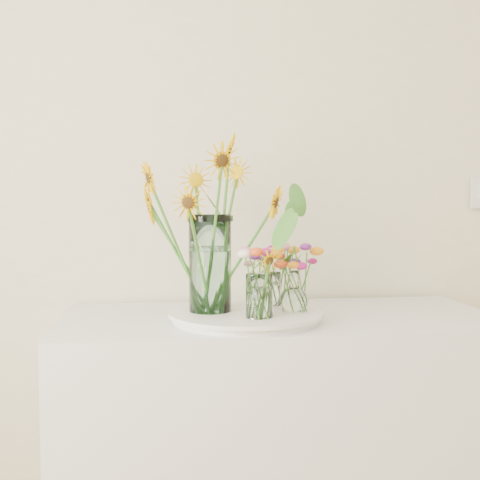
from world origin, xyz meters
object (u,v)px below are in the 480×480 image
Objects in this scene: counter at (279,450)px; mason_jar at (210,264)px; tray at (245,317)px; small_vase_b at (294,291)px; small_vase_a at (259,297)px; small_vase_c at (271,289)px.

mason_jar is (-0.23, -0.06, 0.63)m from counter.
tray reaches higher than counter.
small_vase_b reaches higher than tray.
mason_jar is 0.28m from small_vase_b.
small_vase_a reaches higher than small_vase_c.
small_vase_b is at bearing -69.75° from counter.
counter is at bearing 29.65° from tray.
small_vase_b is (0.15, -0.01, 0.08)m from tray.
small_vase_a is at bearing -142.98° from small_vase_b.
small_vase_c is (0.21, 0.08, -0.10)m from mason_jar.
mason_jar is at bearing 138.70° from small_vase_a.
small_vase_b is 1.14× the size of small_vase_c.
small_vase_b is 0.12m from small_vase_c.
small_vase_a is at bearing -41.30° from mason_jar.
mason_jar reaches higher than counter.
small_vase_b is (0.13, 0.09, -0.00)m from small_vase_a.
small_vase_b is (0.03, -0.08, 0.54)m from counter.
mason_jar is 2.35× the size of small_vase_b.
small_vase_a is at bearing -109.38° from small_vase_c.
small_vase_c is at bearing 45.04° from tray.
counter is at bearing -46.14° from small_vase_c.
counter is 10.49× the size of small_vase_a.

